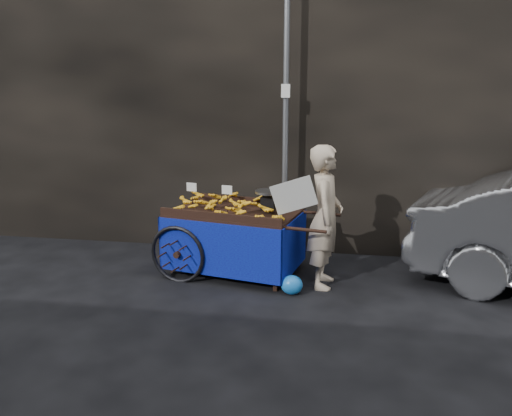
# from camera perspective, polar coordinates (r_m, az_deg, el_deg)

# --- Properties ---
(ground) EXTENTS (80.00, 80.00, 0.00)m
(ground) POSITION_cam_1_polar(r_m,az_deg,el_deg) (6.27, -0.91, -9.39)
(ground) COLOR black
(ground) RESTS_ON ground
(building_wall) EXTENTS (13.50, 2.00, 5.00)m
(building_wall) POSITION_cam_1_polar(r_m,az_deg,el_deg) (8.29, 5.09, 13.98)
(building_wall) COLOR black
(building_wall) RESTS_ON ground
(street_pole) EXTENTS (0.12, 0.10, 4.00)m
(street_pole) POSITION_cam_1_polar(r_m,az_deg,el_deg) (7.02, 3.40, 10.01)
(street_pole) COLOR slate
(street_pole) RESTS_ON ground
(banana_cart) EXTENTS (2.44, 1.45, 1.24)m
(banana_cart) POSITION_cam_1_polar(r_m,az_deg,el_deg) (6.64, -2.90, -1.06)
(banana_cart) COLOR black
(banana_cart) RESTS_ON ground
(vendor) EXTENTS (0.89, 0.67, 1.79)m
(vendor) POSITION_cam_1_polar(r_m,az_deg,el_deg) (6.21, 7.90, -1.01)
(vendor) COLOR tan
(vendor) RESTS_ON ground
(plastic_bag) EXTENTS (0.27, 0.21, 0.24)m
(plastic_bag) POSITION_cam_1_polar(r_m,az_deg,el_deg) (6.13, 4.10, -8.76)
(plastic_bag) COLOR blue
(plastic_bag) RESTS_ON ground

